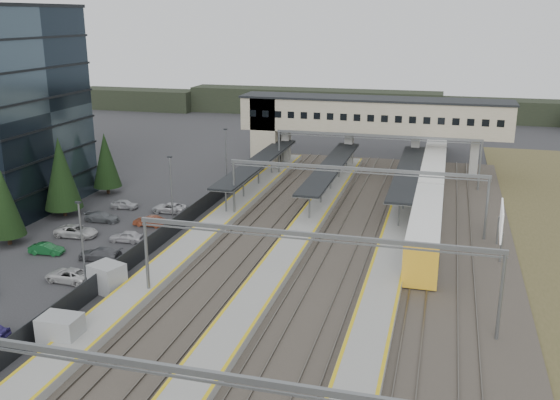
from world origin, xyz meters
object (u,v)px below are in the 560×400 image
(footbridge, at_px, (355,119))
(billboard, at_px, (501,222))
(train, at_px, (433,178))
(relay_cabin_near, at_px, (61,331))
(relay_cabin_far, at_px, (107,278))

(footbridge, xyz_separation_m, billboard, (19.51, -31.74, -4.51))
(train, bearing_deg, relay_cabin_near, -116.97)
(footbridge, bearing_deg, billboard, -58.42)
(relay_cabin_near, relative_size, relay_cabin_far, 0.90)
(footbridge, relative_size, train, 0.63)
(billboard, bearing_deg, relay_cabin_far, -151.85)
(relay_cabin_near, distance_m, footbridge, 60.58)
(relay_cabin_far, xyz_separation_m, footbridge, (13.81, 49.57, 6.71))
(relay_cabin_far, bearing_deg, relay_cabin_near, -79.83)
(relay_cabin_near, relative_size, train, 0.05)
(footbridge, bearing_deg, train, -41.74)
(relay_cabin_far, distance_m, footbridge, 51.90)
(relay_cabin_far, xyz_separation_m, train, (26.11, 38.60, 0.98))
(footbridge, height_order, train, footbridge)
(billboard, bearing_deg, relay_cabin_near, -139.29)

